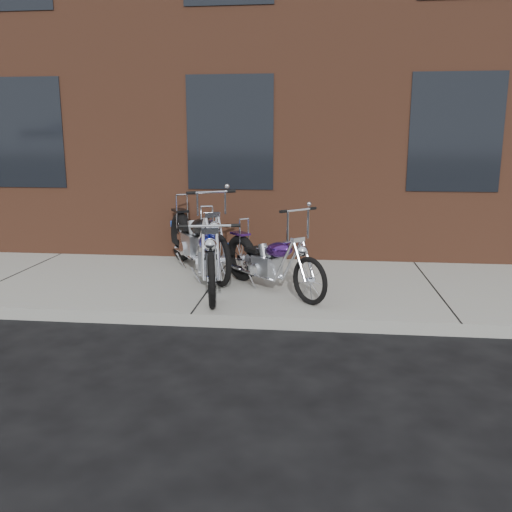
# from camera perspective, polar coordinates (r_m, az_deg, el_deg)

# --- Properties ---
(ground) EXTENTS (120.00, 120.00, 0.00)m
(ground) POSITION_cam_1_polar(r_m,az_deg,el_deg) (6.32, -6.85, -7.40)
(ground) COLOR black
(ground) RESTS_ON ground
(sidewalk) EXTENTS (22.00, 3.00, 0.15)m
(sidewalk) POSITION_cam_1_polar(r_m,az_deg,el_deg) (7.69, -4.34, -3.14)
(sidewalk) COLOR #949494
(sidewalk) RESTS_ON ground
(building_brick) EXTENTS (22.00, 10.00, 8.00)m
(building_brick) POSITION_cam_1_polar(r_m,az_deg,el_deg) (13.98, 0.58, 20.04)
(building_brick) COLOR brown
(building_brick) RESTS_ON ground
(chopper_purple) EXTENTS (1.47, 1.55, 1.14)m
(chopper_purple) POSITION_cam_1_polar(r_m,az_deg,el_deg) (7.08, 1.51, -0.77)
(chopper_purple) COLOR black
(chopper_purple) RESTS_ON sidewalk
(chopper_blue) EXTENTS (0.75, 2.31, 1.02)m
(chopper_blue) POSITION_cam_1_polar(r_m,az_deg,el_deg) (7.21, -4.97, -0.14)
(chopper_blue) COLOR black
(chopper_blue) RESTS_ON sidewalk
(chopper_third) EXTENTS (1.40, 2.21, 1.27)m
(chopper_third) POSITION_cam_1_polar(r_m,az_deg,el_deg) (8.15, -6.22, 1.50)
(chopper_third) COLOR black
(chopper_third) RESTS_ON sidewalk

